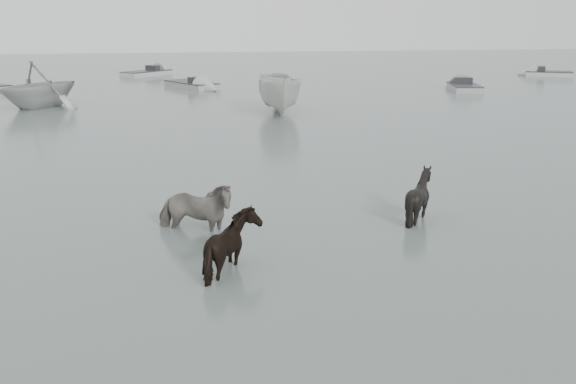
# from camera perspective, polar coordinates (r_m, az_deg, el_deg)

# --- Properties ---
(ground) EXTENTS (140.00, 140.00, 0.00)m
(ground) POSITION_cam_1_polar(r_m,az_deg,el_deg) (13.48, 5.20, -4.15)
(ground) COLOR #4B5953
(ground) RESTS_ON ground
(pony_pinto) EXTENTS (1.96, 1.37, 1.51)m
(pony_pinto) POSITION_cam_1_polar(r_m,az_deg,el_deg) (13.84, -8.35, -0.46)
(pony_pinto) COLOR black
(pony_pinto) RESTS_ON ground
(pony_dark) EXTENTS (1.20, 1.39, 1.35)m
(pony_dark) POSITION_cam_1_polar(r_m,az_deg,el_deg) (11.59, -4.86, -3.93)
(pony_dark) COLOR black
(pony_dark) RESTS_ON ground
(pony_black) EXTENTS (1.48, 1.38, 1.39)m
(pony_black) POSITION_cam_1_polar(r_m,az_deg,el_deg) (14.84, 11.61, 0.23)
(pony_black) COLOR black
(pony_black) RESTS_ON ground
(rowboat_trail) EXTENTS (6.02, 6.13, 2.45)m
(rowboat_trail) POSITION_cam_1_polar(r_m,az_deg,el_deg) (34.87, -21.26, 9.03)
(rowboat_trail) COLOR #A9ACA9
(rowboat_trail) RESTS_ON ground
(boat_small) EXTENTS (2.19, 5.25, 1.99)m
(boat_small) POSITION_cam_1_polar(r_m,az_deg,el_deg) (30.72, -0.73, 8.90)
(boat_small) COLOR beige
(boat_small) RESTS_ON ground
(skiff_port) EXTENTS (2.65, 5.16, 0.75)m
(skiff_port) POSITION_cam_1_polar(r_m,az_deg,el_deg) (41.50, 15.43, 9.21)
(skiff_port) COLOR #979997
(skiff_port) RESTS_ON ground
(skiff_mid) EXTENTS (4.39, 5.94, 0.75)m
(skiff_mid) POSITION_cam_1_polar(r_m,az_deg,el_deg) (42.04, -8.58, 9.66)
(skiff_mid) COLOR #979996
(skiff_mid) RESTS_ON ground
(skiff_star) EXTENTS (4.83, 3.49, 0.75)m
(skiff_star) POSITION_cam_1_polar(r_m,az_deg,el_deg) (53.34, 22.19, 9.91)
(skiff_star) COLOR #AEAFAA
(skiff_star) RESTS_ON ground
(skiff_far) EXTENTS (4.95, 5.13, 0.75)m
(skiff_far) POSITION_cam_1_polar(r_m,az_deg,el_deg) (51.14, -12.47, 10.48)
(skiff_far) COLOR #A8AAA8
(skiff_far) RESTS_ON ground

